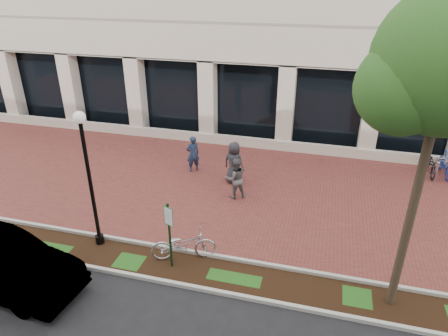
% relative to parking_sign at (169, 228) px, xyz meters
% --- Properties ---
extents(ground, '(120.00, 120.00, 0.00)m').
position_rel_parking_sign_xyz_m(ground, '(0.08, 5.26, -1.44)').
color(ground, black).
rests_on(ground, ground).
extents(brick_plaza, '(40.00, 9.00, 0.01)m').
position_rel_parking_sign_xyz_m(brick_plaza, '(0.08, 5.26, -1.43)').
color(brick_plaza, brown).
rests_on(brick_plaza, ground).
extents(planting_strip, '(40.00, 1.50, 0.01)m').
position_rel_parking_sign_xyz_m(planting_strip, '(0.08, 0.01, -1.43)').
color(planting_strip, black).
rests_on(planting_strip, ground).
extents(curb_plaza_side, '(40.00, 0.12, 0.12)m').
position_rel_parking_sign_xyz_m(curb_plaza_side, '(0.08, 0.76, -1.38)').
color(curb_plaza_side, '#B0B0A6').
rests_on(curb_plaza_side, ground).
extents(curb_street_side, '(40.00, 0.12, 0.12)m').
position_rel_parking_sign_xyz_m(curb_street_side, '(0.08, -0.74, -1.38)').
color(curb_street_side, '#B0B0A6').
rests_on(curb_street_side, ground).
extents(parking_sign, '(0.34, 0.07, 2.23)m').
position_rel_parking_sign_xyz_m(parking_sign, '(0.00, 0.00, 0.00)').
color(parking_sign, '#133418').
rests_on(parking_sign, ground).
extents(lamppost, '(0.36, 0.36, 4.56)m').
position_rel_parking_sign_xyz_m(lamppost, '(-2.74, 0.50, 1.14)').
color(lamppost, black).
rests_on(lamppost, ground).
extents(street_tree, '(3.74, 3.11, 8.05)m').
position_rel_parking_sign_xyz_m(street_tree, '(6.34, 0.20, 4.84)').
color(street_tree, '#4A3C2A').
rests_on(street_tree, ground).
extents(locked_bicycle, '(2.14, 1.39, 1.06)m').
position_rel_parking_sign_xyz_m(locked_bicycle, '(0.23, 0.48, -0.90)').
color(locked_bicycle, '#B7B7BC').
rests_on(locked_bicycle, ground).
extents(pedestrian_left, '(0.73, 0.70, 1.68)m').
position_rel_parking_sign_xyz_m(pedestrian_left, '(-1.48, 6.38, -0.60)').
color(pedestrian_left, '#1E2E4C').
rests_on(pedestrian_left, ground).
extents(pedestrian_mid, '(1.02, 0.95, 1.69)m').
position_rel_parking_sign_xyz_m(pedestrian_mid, '(0.90, 4.58, -0.59)').
color(pedestrian_mid, '#5E5E63').
rests_on(pedestrian_mid, ground).
extents(pedestrian_right, '(1.02, 0.79, 1.84)m').
position_rel_parking_sign_xyz_m(pedestrian_right, '(0.54, 5.78, -0.51)').
color(pedestrian_right, '#29292E').
rests_on(pedestrian_right, ground).
extents(bollard, '(0.12, 0.12, 0.96)m').
position_rel_parking_sign_xyz_m(bollard, '(8.83, 8.03, -0.95)').
color(bollard, '#B8B8BD').
rests_on(bollard, ground).
extents(sedan_near_curb, '(4.89, 2.08, 1.57)m').
position_rel_parking_sign_xyz_m(sedan_near_curb, '(-4.28, -2.00, -0.65)').
color(sedan_near_curb, '#AEAEB3').
rests_on(sedan_near_curb, ground).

